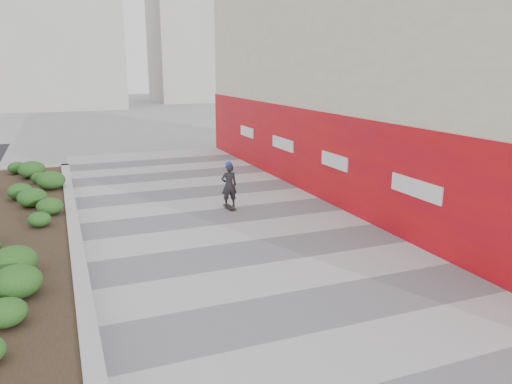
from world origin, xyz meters
TOP-DOWN VIEW (x-y plane):
  - ground at (0.00, 0.00)m, footprint 160.00×160.00m
  - walkway at (0.00, 3.00)m, footprint 8.00×36.00m
  - building at (6.98, 8.98)m, footprint 6.04×24.08m
  - planter at (-5.50, 7.00)m, footprint 3.00×18.00m
  - distant_bldg_north_l at (-5.00, 55.00)m, footprint 16.00×12.00m
  - distant_bldg_north_r at (15.00, 60.00)m, footprint 14.00×10.00m
  - manhole_cover at (0.50, 3.00)m, footprint 0.44×0.44m
  - skateboarder at (0.64, 8.91)m, footprint 0.53×0.73m

SIDE VIEW (x-z plane):
  - ground at x=0.00m, z-range 0.00..0.00m
  - manhole_cover at x=0.50m, z-range 0.00..0.01m
  - walkway at x=0.00m, z-range 0.00..0.01m
  - planter at x=-5.50m, z-range -0.03..0.87m
  - skateboarder at x=0.64m, z-range 0.01..1.57m
  - building at x=6.98m, z-range -0.02..7.98m
  - distant_bldg_north_l at x=-5.00m, z-range 0.00..20.00m
  - distant_bldg_north_r at x=15.00m, z-range 0.00..24.00m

